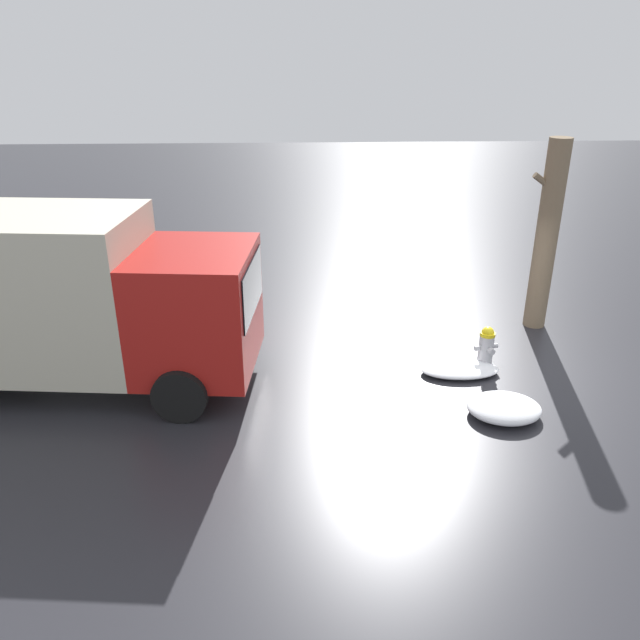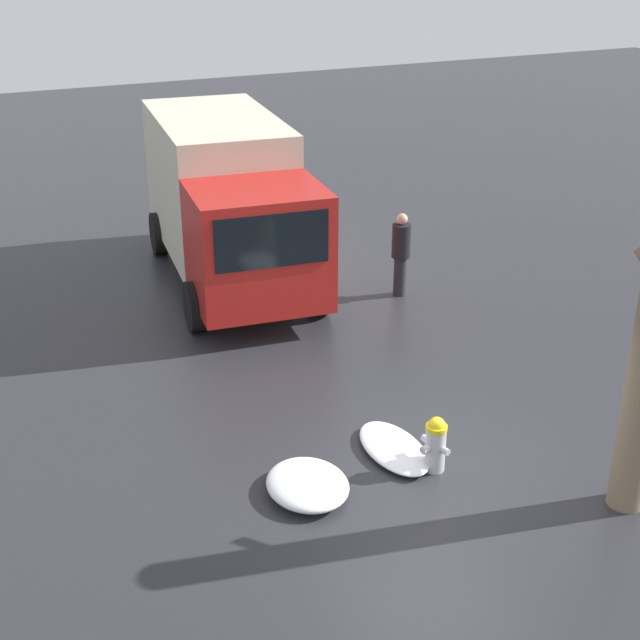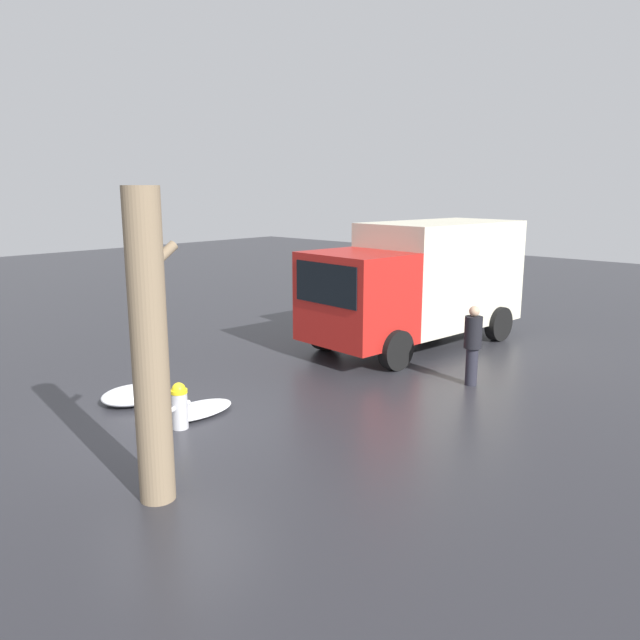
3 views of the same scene
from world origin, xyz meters
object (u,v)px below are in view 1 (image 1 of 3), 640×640
object	(u,v)px
fire_hydrant	(486,346)
pedestrian	(211,282)
delivery_truck	(64,296)
tree_trunk	(547,236)

from	to	relation	value
fire_hydrant	pedestrian	xyz separation A→B (m)	(5.40, -2.39, 0.49)
delivery_truck	pedestrian	size ratio (longest dim) A/B	3.90
delivery_truck	pedestrian	distance (m)	3.52
fire_hydrant	tree_trunk	world-z (taller)	tree_trunk
fire_hydrant	tree_trunk	xyz separation A→B (m)	(-1.61, -1.82, 1.59)
delivery_truck	pedestrian	world-z (taller)	delivery_truck
tree_trunk	fire_hydrant	bearing A→B (deg)	48.46
tree_trunk	pedestrian	size ratio (longest dim) A/B	2.43
tree_trunk	delivery_truck	xyz separation A→B (m)	(9.14, 2.12, -0.33)
delivery_truck	tree_trunk	bearing A→B (deg)	108.52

